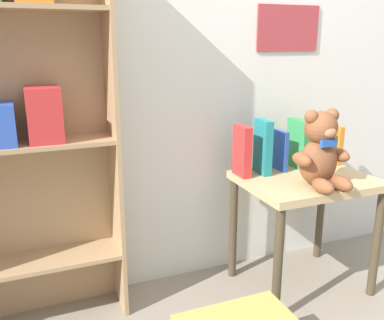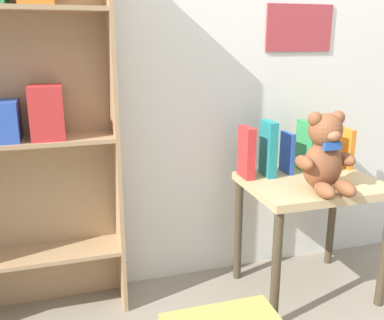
# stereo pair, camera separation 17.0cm
# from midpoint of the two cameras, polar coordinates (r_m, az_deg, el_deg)

# --- Properties ---
(wall_back) EXTENTS (4.80, 0.07, 2.50)m
(wall_back) POSITION_cam_midpoint_polar(r_m,az_deg,el_deg) (2.11, 0.56, 17.24)
(wall_back) COLOR silver
(wall_back) RESTS_ON ground_plane
(bookshelf_side) EXTENTS (0.72, 0.22, 1.60)m
(bookshelf_side) POSITION_cam_midpoint_polar(r_m,az_deg,el_deg) (1.84, -24.35, 5.31)
(bookshelf_side) COLOR tan
(bookshelf_side) RESTS_ON ground_plane
(display_table) EXTENTS (0.61, 0.47, 0.57)m
(display_table) POSITION_cam_midpoint_polar(r_m,az_deg,el_deg) (2.09, 12.62, -4.60)
(display_table) COLOR tan
(display_table) RESTS_ON ground_plane
(teddy_bear) EXTENTS (0.26, 0.24, 0.34)m
(teddy_bear) POSITION_cam_midpoint_polar(r_m,az_deg,el_deg) (1.92, 14.40, 1.05)
(teddy_bear) COLOR brown
(teddy_bear) RESTS_ON display_table
(book_standing_red) EXTENTS (0.04, 0.12, 0.24)m
(book_standing_red) POSITION_cam_midpoint_polar(r_m,az_deg,el_deg) (2.01, 4.30, 1.17)
(book_standing_red) COLOR red
(book_standing_red) RESTS_ON display_table
(book_standing_teal) EXTENTS (0.05, 0.12, 0.26)m
(book_standing_teal) POSITION_cam_midpoint_polar(r_m,az_deg,el_deg) (2.05, 7.10, 1.71)
(book_standing_teal) COLOR teal
(book_standing_teal) RESTS_ON display_table
(book_standing_blue) EXTENTS (0.03, 0.11, 0.20)m
(book_standing_blue) POSITION_cam_midpoint_polar(r_m,az_deg,el_deg) (2.13, 9.45, 1.24)
(book_standing_blue) COLOR #2D51B7
(book_standing_blue) RESTS_ON display_table
(book_standing_green) EXTENTS (0.04, 0.15, 0.25)m
(book_standing_green) POSITION_cam_midpoint_polar(r_m,az_deg,el_deg) (2.18, 11.84, 2.12)
(book_standing_green) COLOR #33934C
(book_standing_green) RESTS_ON display_table
(book_standing_yellow) EXTENTS (0.04, 0.14, 0.22)m
(book_standing_yellow) POSITION_cam_midpoint_polar(r_m,az_deg,el_deg) (2.24, 14.25, 1.96)
(book_standing_yellow) COLOR gold
(book_standing_yellow) RESTS_ON display_table
(book_standing_orange) EXTENTS (0.03, 0.11, 0.20)m
(book_standing_orange) POSITION_cam_midpoint_polar(r_m,az_deg,el_deg) (2.31, 16.50, 1.95)
(book_standing_orange) COLOR orange
(book_standing_orange) RESTS_ON display_table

